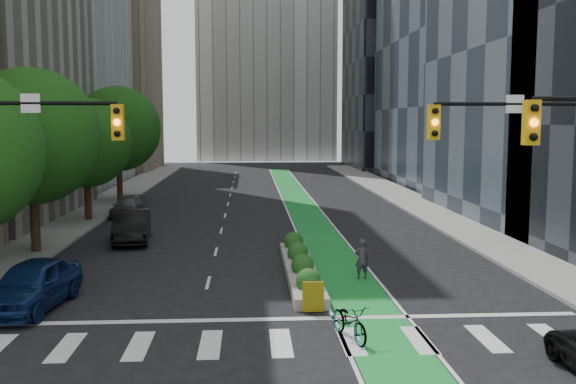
{
  "coord_description": "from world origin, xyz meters",
  "views": [
    {
      "loc": [
        -0.87,
        -18.64,
        6.28
      ],
      "look_at": [
        0.93,
        10.99,
        3.0
      ],
      "focal_mm": 40.0,
      "sensor_mm": 36.0,
      "label": 1
    }
  ],
  "objects": [
    {
      "name": "signal_right",
      "position": [
        8.67,
        0.47,
        4.8
      ],
      "size": [
        5.82,
        0.51,
        7.2
      ],
      "color": "black",
      "rests_on": "ground"
    },
    {
      "name": "bicycle",
      "position": [
        2.0,
        -0.8,
        0.54
      ],
      "size": [
        1.32,
        2.18,
        1.08
      ],
      "primitive_type": "imported",
      "rotation": [
        0.0,
        0.0,
        0.32
      ],
      "color": "gray",
      "rests_on": "ground"
    },
    {
      "name": "building_tan_far",
      "position": [
        -20.0,
        66.0,
        13.0
      ],
      "size": [
        14.0,
        16.0,
        26.0
      ],
      "primitive_type": "cube",
      "color": "tan",
      "rests_on": "ground"
    },
    {
      "name": "parked_car_left_near",
      "position": [
        -8.17,
        2.86,
        0.83
      ],
      "size": [
        2.54,
        5.08,
        1.66
      ],
      "primitive_type": "imported",
      "rotation": [
        0.0,
        0.0,
        -0.12
      ],
      "color": "#0D2050",
      "rests_on": "ground"
    },
    {
      "name": "ground",
      "position": [
        0.0,
        0.0,
        0.0
      ],
      "size": [
        160.0,
        160.0,
        0.0
      ],
      "primitive_type": "plane",
      "color": "black",
      "rests_on": "ground"
    },
    {
      "name": "tree_far",
      "position": [
        -11.0,
        32.0,
        5.69
      ],
      "size": [
        6.6,
        6.6,
        9.0
      ],
      "color": "black",
      "rests_on": "ground"
    },
    {
      "name": "tree_midfar",
      "position": [
        -11.0,
        22.0,
        4.95
      ],
      "size": [
        5.6,
        5.6,
        7.76
      ],
      "color": "black",
      "rests_on": "ground"
    },
    {
      "name": "parked_car_left_mid",
      "position": [
        -7.0,
        14.85,
        0.83
      ],
      "size": [
        2.31,
        5.19,
        1.65
      ],
      "primitive_type": "imported",
      "rotation": [
        0.0,
        0.0,
        0.11
      ],
      "color": "black",
      "rests_on": "ground"
    },
    {
      "name": "tree_mid",
      "position": [
        -11.0,
        12.0,
        5.57
      ],
      "size": [
        6.4,
        6.4,
        8.78
      ],
      "color": "black",
      "rests_on": "ground"
    },
    {
      "name": "sidewalk_left",
      "position": [
        -11.8,
        25.0,
        0.07
      ],
      "size": [
        3.6,
        90.0,
        0.15
      ],
      "primitive_type": "cube",
      "color": "gray",
      "rests_on": "ground"
    },
    {
      "name": "parked_car_left_far",
      "position": [
        -9.03,
        24.27,
        0.61
      ],
      "size": [
        1.78,
        4.25,
        1.23
      ],
      "primitive_type": "imported",
      "rotation": [
        0.0,
        0.0,
        0.01
      ],
      "color": "#515356",
      "rests_on": "ground"
    },
    {
      "name": "sidewalk_right",
      "position": [
        11.8,
        25.0,
        0.07
      ],
      "size": [
        3.6,
        90.0,
        0.15
      ],
      "primitive_type": "cube",
      "color": "gray",
      "rests_on": "ground"
    },
    {
      "name": "cyclist",
      "position": [
        3.6,
        6.27,
        0.82
      ],
      "size": [
        0.67,
        0.52,
        1.64
      ],
      "primitive_type": "imported",
      "rotation": [
        0.0,
        0.0,
        3.38
      ],
      "color": "#37323C",
      "rests_on": "ground"
    },
    {
      "name": "median_planter",
      "position": [
        1.2,
        7.04,
        0.37
      ],
      "size": [
        1.2,
        10.26,
        1.1
      ],
      "color": "gray",
      "rests_on": "ground"
    },
    {
      "name": "bike_lane_paint",
      "position": [
        3.0,
        30.0,
        0.01
      ],
      "size": [
        2.2,
        70.0,
        0.01
      ],
      "primitive_type": "cube",
      "color": "#1A9133",
      "rests_on": "ground"
    },
    {
      "name": "building_dark_end",
      "position": [
        20.0,
        68.0,
        14.0
      ],
      "size": [
        14.0,
        18.0,
        28.0
      ],
      "primitive_type": "cube",
      "color": "black",
      "rests_on": "ground"
    }
  ]
}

